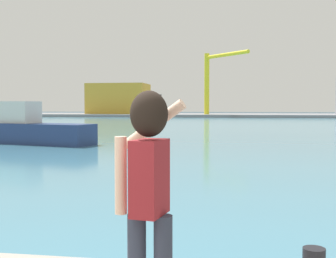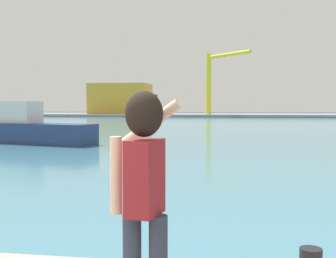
# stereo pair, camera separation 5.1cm
# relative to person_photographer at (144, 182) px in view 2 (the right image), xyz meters

# --- Properties ---
(ground_plane) EXTENTS (220.00, 220.00, 0.00)m
(ground_plane) POSITION_rel_person_photographer_xyz_m (-1.01, 49.29, -1.69)
(ground_plane) COLOR #334751
(harbor_water) EXTENTS (140.00, 100.00, 0.02)m
(harbor_water) POSITION_rel_person_photographer_xyz_m (-1.01, 51.29, -1.68)
(harbor_water) COLOR teal
(harbor_water) RESTS_ON ground_plane
(far_shore_dock) EXTENTS (140.00, 20.00, 0.55)m
(far_shore_dock) POSITION_rel_person_photographer_xyz_m (-1.01, 91.29, -1.41)
(far_shore_dock) COLOR gray
(far_shore_dock) RESTS_ON ground_plane
(person_photographer) EXTENTS (0.53, 0.56, 1.74)m
(person_photographer) POSITION_rel_person_photographer_xyz_m (0.00, 0.00, 0.00)
(person_photographer) COLOR #2D3342
(person_photographer) RESTS_ON quay_promenade
(boat_moored) EXTENTS (8.70, 4.18, 2.49)m
(boat_moored) POSITION_rel_person_photographer_xyz_m (-11.98, 21.45, -0.79)
(boat_moored) COLOR navy
(boat_moored) RESTS_ON harbor_water
(warehouse_left) EXTENTS (12.30, 8.75, 6.44)m
(warehouse_left) POSITION_rel_person_photographer_xyz_m (-25.55, 90.11, 2.08)
(warehouse_left) COLOR gold
(warehouse_left) RESTS_ON far_shore_dock
(port_crane) EXTENTS (8.73, 9.62, 12.06)m
(port_crane) POSITION_rel_person_photographer_xyz_m (-4.88, 84.19, 6.60)
(port_crane) COLOR yellow
(port_crane) RESTS_ON far_shore_dock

